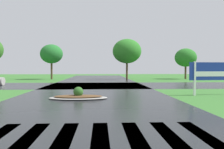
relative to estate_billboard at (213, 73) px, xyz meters
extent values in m
cube|color=#232628|center=(-7.63, -2.86, -1.43)|extent=(9.47, 80.00, 0.01)
cube|color=#232628|center=(-7.63, 8.53, -1.43)|extent=(90.00, 8.52, 0.01)
cube|color=white|center=(-8.98, -8.72, -1.43)|extent=(0.45, 2.82, 0.01)
cube|color=white|center=(-8.08, -8.72, -1.43)|extent=(0.45, 2.82, 0.01)
cube|color=white|center=(-7.18, -8.72, -1.43)|extent=(0.45, 2.82, 0.01)
cube|color=white|center=(-6.28, -8.72, -1.43)|extent=(0.45, 2.82, 0.01)
cube|color=white|center=(-5.38, -8.72, -1.43)|extent=(0.45, 2.82, 0.01)
cube|color=white|center=(-4.48, -8.72, -1.43)|extent=(0.45, 2.82, 0.01)
cube|color=white|center=(-1.23, -0.14, -0.36)|extent=(0.13, 0.13, 2.15)
cube|color=navy|center=(0.00, 0.00, 0.10)|extent=(3.15, 0.43, 1.14)
cube|color=white|center=(0.00, 0.00, -0.08)|extent=(2.40, 0.36, 0.32)
ellipsoid|color=#9E9B93|center=(-8.43, -1.40, -1.38)|extent=(3.31, 1.62, 0.12)
ellipsoid|color=brown|center=(-8.43, -1.40, -1.29)|extent=(2.71, 1.33, 0.10)
sphere|color=#2D6023|center=(-8.43, -1.40, -1.04)|extent=(0.56, 0.56, 0.56)
cylinder|color=#4C3823|center=(-14.41, 20.75, -0.13)|extent=(0.28, 0.28, 2.61)
ellipsoid|color=#246F2B|center=(-14.41, 20.75, 2.33)|extent=(3.30, 3.30, 2.81)
cylinder|color=#4C3823|center=(-3.35, 19.42, -0.10)|extent=(0.28, 0.28, 2.66)
ellipsoid|color=#2D7825|center=(-3.35, 19.42, 2.68)|extent=(4.14, 4.14, 3.52)
cylinder|color=#4C3823|center=(5.74, 20.66, -0.38)|extent=(0.28, 0.28, 2.11)
ellipsoid|color=#297325|center=(5.74, 20.66, 1.82)|extent=(3.26, 3.26, 2.77)
camera|label=1|loc=(-7.17, -14.88, 0.35)|focal=38.20mm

